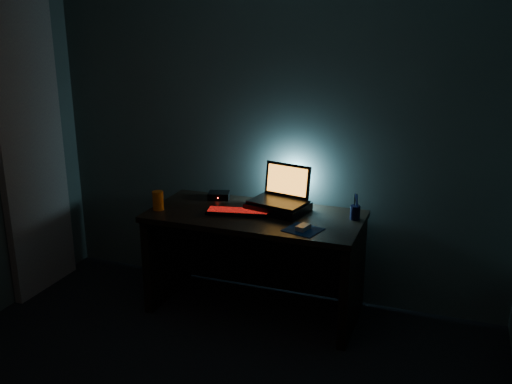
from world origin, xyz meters
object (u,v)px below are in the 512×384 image
mouse (303,227)px  juice_glass (158,201)px  keyboard (238,212)px  pen_cup (355,213)px  laptop (282,193)px  router (219,195)px

mouse → juice_glass: juice_glass is taller
mouse → juice_glass: size_ratio=0.74×
keyboard → pen_cup: size_ratio=4.76×
laptop → keyboard: laptop is taller
juice_glass → pen_cup: bearing=11.6°
keyboard → juice_glass: (-0.57, -0.12, 0.05)m
juice_glass → router: (0.30, 0.38, -0.04)m
pen_cup → router: (-1.06, 0.10, -0.02)m
keyboard → pen_cup: pen_cup is taller
mouse → juice_glass: 1.09m
keyboard → juice_glass: bearing=179.9°
router → juice_glass: bearing=-144.6°
router → pen_cup: bearing=-21.5°
keyboard → juice_glass: 0.58m
laptop → pen_cup: laptop is taller
laptop → mouse: laptop is taller
laptop → juice_glass: laptop is taller
laptop → router: 0.53m
mouse → pen_cup: size_ratio=1.03×
router → mouse: bearing=-44.5°
laptop → keyboard: 0.34m
pen_cup → juice_glass: (-1.36, -0.28, 0.02)m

